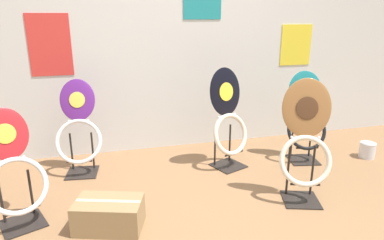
{
  "coord_description": "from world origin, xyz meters",
  "views": [
    {
      "loc": [
        -0.73,
        -1.64,
        1.43
      ],
      "look_at": [
        0.02,
        1.13,
        0.55
      ],
      "focal_mm": 32.0,
      "sensor_mm": 36.0,
      "label": 1
    }
  ],
  "objects_px": {
    "toilet_seat_display_woodgrain": "(305,144)",
    "toilet_seat_display_jazz_black": "(228,121)",
    "toilet_seat_display_purple_note": "(79,131)",
    "toilet_seat_display_teal_sax": "(306,119)",
    "storage_box": "(109,214)",
    "toilet_seat_display_crimson_swirl": "(15,175)",
    "paint_can": "(367,149)"
  },
  "relations": [
    {
      "from": "toilet_seat_display_jazz_black",
      "to": "toilet_seat_display_purple_note",
      "type": "bearing_deg",
      "value": 171.14
    },
    {
      "from": "toilet_seat_display_purple_note",
      "to": "toilet_seat_display_jazz_black",
      "type": "xyz_separation_m",
      "value": [
        1.38,
        -0.22,
        0.05
      ]
    },
    {
      "from": "toilet_seat_display_purple_note",
      "to": "paint_can",
      "type": "xyz_separation_m",
      "value": [
        2.87,
        -0.4,
        -0.33
      ]
    },
    {
      "from": "toilet_seat_display_jazz_black",
      "to": "paint_can",
      "type": "distance_m",
      "value": 1.55
    },
    {
      "from": "toilet_seat_display_jazz_black",
      "to": "toilet_seat_display_woodgrain",
      "type": "bearing_deg",
      "value": -65.64
    },
    {
      "from": "toilet_seat_display_purple_note",
      "to": "storage_box",
      "type": "height_order",
      "value": "toilet_seat_display_purple_note"
    },
    {
      "from": "toilet_seat_display_teal_sax",
      "to": "paint_can",
      "type": "height_order",
      "value": "toilet_seat_display_teal_sax"
    },
    {
      "from": "toilet_seat_display_woodgrain",
      "to": "storage_box",
      "type": "xyz_separation_m",
      "value": [
        -1.51,
        0.0,
        -0.37
      ]
    },
    {
      "from": "toilet_seat_display_woodgrain",
      "to": "paint_can",
      "type": "distance_m",
      "value": 1.33
    },
    {
      "from": "toilet_seat_display_woodgrain",
      "to": "toilet_seat_display_crimson_swirl",
      "type": "bearing_deg",
      "value": 173.99
    },
    {
      "from": "toilet_seat_display_jazz_black",
      "to": "paint_can",
      "type": "height_order",
      "value": "toilet_seat_display_jazz_black"
    },
    {
      "from": "toilet_seat_display_jazz_black",
      "to": "storage_box",
      "type": "distance_m",
      "value": 1.44
    },
    {
      "from": "storage_box",
      "to": "toilet_seat_display_crimson_swirl",
      "type": "bearing_deg",
      "value": 159.9
    },
    {
      "from": "toilet_seat_display_teal_sax",
      "to": "storage_box",
      "type": "relative_size",
      "value": 1.74
    },
    {
      "from": "paint_can",
      "to": "toilet_seat_display_woodgrain",
      "type": "bearing_deg",
      "value": -153.36
    },
    {
      "from": "toilet_seat_display_jazz_black",
      "to": "toilet_seat_display_teal_sax",
      "type": "distance_m",
      "value": 0.81
    },
    {
      "from": "toilet_seat_display_crimson_swirl",
      "to": "toilet_seat_display_woodgrain",
      "type": "xyz_separation_m",
      "value": [
        2.12,
        -0.22,
        0.1
      ]
    },
    {
      "from": "toilet_seat_display_jazz_black",
      "to": "storage_box",
      "type": "height_order",
      "value": "toilet_seat_display_jazz_black"
    },
    {
      "from": "toilet_seat_display_crimson_swirl",
      "to": "toilet_seat_display_woodgrain",
      "type": "relative_size",
      "value": 0.85
    },
    {
      "from": "toilet_seat_display_crimson_swirl",
      "to": "toilet_seat_display_teal_sax",
      "type": "height_order",
      "value": "toilet_seat_display_teal_sax"
    },
    {
      "from": "toilet_seat_display_woodgrain",
      "to": "toilet_seat_display_jazz_black",
      "type": "height_order",
      "value": "toilet_seat_display_woodgrain"
    },
    {
      "from": "toilet_seat_display_crimson_swirl",
      "to": "toilet_seat_display_purple_note",
      "type": "distance_m",
      "value": 0.85
    },
    {
      "from": "toilet_seat_display_purple_note",
      "to": "paint_can",
      "type": "bearing_deg",
      "value": -8.02
    },
    {
      "from": "toilet_seat_display_woodgrain",
      "to": "paint_can",
      "type": "relative_size",
      "value": 5.86
    },
    {
      "from": "toilet_seat_display_purple_note",
      "to": "toilet_seat_display_jazz_black",
      "type": "relative_size",
      "value": 0.91
    },
    {
      "from": "toilet_seat_display_teal_sax",
      "to": "storage_box",
      "type": "bearing_deg",
      "value": -160.2
    },
    {
      "from": "toilet_seat_display_purple_note",
      "to": "toilet_seat_display_teal_sax",
      "type": "xyz_separation_m",
      "value": [
        2.18,
        -0.27,
        0.02
      ]
    },
    {
      "from": "toilet_seat_display_jazz_black",
      "to": "paint_can",
      "type": "bearing_deg",
      "value": -7.23
    },
    {
      "from": "toilet_seat_display_jazz_black",
      "to": "toilet_seat_display_teal_sax",
      "type": "bearing_deg",
      "value": -3.76
    },
    {
      "from": "toilet_seat_display_woodgrain",
      "to": "toilet_seat_display_jazz_black",
      "type": "xyz_separation_m",
      "value": [
        -0.34,
        0.76,
        -0.01
      ]
    },
    {
      "from": "toilet_seat_display_purple_note",
      "to": "toilet_seat_display_teal_sax",
      "type": "bearing_deg",
      "value": -6.99
    },
    {
      "from": "toilet_seat_display_jazz_black",
      "to": "storage_box",
      "type": "relative_size",
      "value": 1.86
    }
  ]
}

